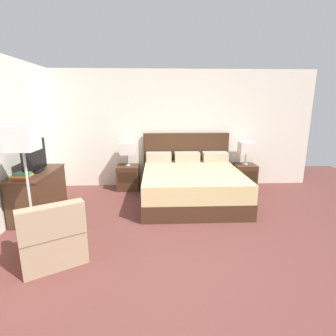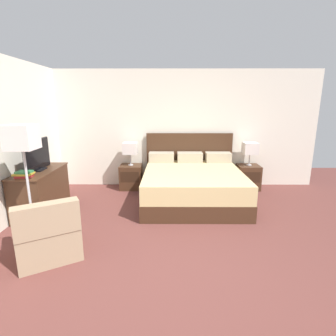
{
  "view_description": "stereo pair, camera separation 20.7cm",
  "coord_description": "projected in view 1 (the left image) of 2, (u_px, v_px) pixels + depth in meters",
  "views": [
    {
      "loc": [
        -0.29,
        -2.5,
        1.81
      ],
      "look_at": [
        -0.11,
        1.78,
        0.75
      ],
      "focal_mm": 28.0,
      "sensor_mm": 36.0,
      "label": 1
    },
    {
      "loc": [
        -0.09,
        -2.51,
        1.81
      ],
      "look_at": [
        -0.11,
        1.78,
        0.75
      ],
      "focal_mm": 28.0,
      "sensor_mm": 36.0,
      "label": 2
    }
  ],
  "objects": [
    {
      "name": "table_lamp_right",
      "position": [
        246.0,
        148.0,
        5.61
      ],
      "size": [
        0.29,
        0.29,
        0.49
      ],
      "color": "#B7B7BC",
      "rests_on": "nightstand_right"
    },
    {
      "name": "armchair_by_window",
      "position": [
        51.0,
        237.0,
        3.06
      ],
      "size": [
        0.93,
        0.94,
        0.76
      ],
      "color": "#9E8466",
      "rests_on": "ground"
    },
    {
      "name": "bed",
      "position": [
        191.0,
        183.0,
        5.0
      ],
      "size": [
        1.87,
        2.0,
        1.18
      ],
      "color": "#422819",
      "rests_on": "ground"
    },
    {
      "name": "ground_plane",
      "position": [
        185.0,
        273.0,
        2.88
      ],
      "size": [
        9.72,
        9.72,
        0.0
      ],
      "primitive_type": "plane",
      "color": "brown"
    },
    {
      "name": "book_small_top",
      "position": [
        22.0,
        174.0,
        3.81
      ],
      "size": [
        0.22,
        0.19,
        0.03
      ],
      "primitive_type": "cube",
      "rotation": [
        0.0,
        0.0,
        -0.12
      ],
      "color": "#2D7042",
      "rests_on": "book_blue_cover"
    },
    {
      "name": "book_red_cover",
      "position": [
        22.0,
        178.0,
        3.82
      ],
      "size": [
        0.24,
        0.19,
        0.04
      ],
      "primitive_type": "cube",
      "rotation": [
        0.0,
        0.0,
        0.1
      ],
      "color": "#B7282D",
      "rests_on": "dresser"
    },
    {
      "name": "nightstand_right",
      "position": [
        244.0,
        176.0,
        5.75
      ],
      "size": [
        0.46,
        0.44,
        0.52
      ],
      "color": "#422819",
      "rests_on": "ground"
    },
    {
      "name": "book_blue_cover",
      "position": [
        22.0,
        176.0,
        3.81
      ],
      "size": [
        0.26,
        0.2,
        0.03
      ],
      "primitive_type": "cube",
      "rotation": [
        0.0,
        0.0,
        0.02
      ],
      "color": "gold",
      "rests_on": "book_red_cover"
    },
    {
      "name": "wall_back",
      "position": [
        170.0,
        129.0,
        5.75
      ],
      "size": [
        6.25,
        0.06,
        2.51
      ],
      "primitive_type": "cube",
      "color": "silver",
      "rests_on": "ground"
    },
    {
      "name": "nightstand_left",
      "position": [
        128.0,
        177.0,
        5.65
      ],
      "size": [
        0.46,
        0.44,
        0.52
      ],
      "color": "#422819",
      "rests_on": "ground"
    },
    {
      "name": "table_lamp_left",
      "position": [
        127.0,
        149.0,
        5.5
      ],
      "size": [
        0.29,
        0.29,
        0.49
      ],
      "color": "#B7B7BC",
      "rests_on": "nightstand_left"
    },
    {
      "name": "tv",
      "position": [
        35.0,
        157.0,
        4.17
      ],
      "size": [
        0.18,
        0.79,
        0.51
      ],
      "color": "black",
      "rests_on": "dresser"
    },
    {
      "name": "dresser",
      "position": [
        39.0,
        193.0,
        4.31
      ],
      "size": [
        0.51,
        1.19,
        0.74
      ],
      "color": "#422819",
      "rests_on": "ground"
    },
    {
      "name": "floor_lamp",
      "position": [
        23.0,
        145.0,
        3.24
      ],
      "size": [
        0.33,
        0.33,
        1.55
      ],
      "color": "#B7B7BC",
      "rests_on": "ground"
    }
  ]
}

